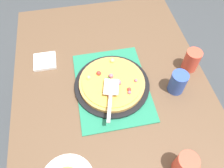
{
  "coord_description": "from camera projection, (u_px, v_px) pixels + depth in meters",
  "views": [
    {
      "loc": [
        -0.61,
        0.12,
        1.68
      ],
      "look_at": [
        0.0,
        0.0,
        0.77
      ],
      "focal_mm": 34.96,
      "sensor_mm": 36.0,
      "label": 1
    }
  ],
  "objects": [
    {
      "name": "cup_far",
      "position": [
        178.0,
        82.0,
        1.06
      ],
      "size": [
        0.08,
        0.08,
        0.12
      ],
      "primitive_type": "cylinder",
      "color": "#3351AD",
      "rests_on": "dining_table"
    },
    {
      "name": "dining_table",
      "position": [
        112.0,
        97.0,
        1.21
      ],
      "size": [
        1.4,
        1.0,
        0.75
      ],
      "color": "brown",
      "rests_on": "ground_plane"
    },
    {
      "name": "cup_corner",
      "position": [
        185.0,
        165.0,
        0.84
      ],
      "size": [
        0.08,
        0.08,
        0.12
      ],
      "primitive_type": "cylinder",
      "color": "#E04C38",
      "rests_on": "dining_table"
    },
    {
      "name": "pizza_pan",
      "position": [
        112.0,
        85.0,
        1.11
      ],
      "size": [
        0.38,
        0.38,
        0.01
      ],
      "primitive_type": "cylinder",
      "color": "black",
      "rests_on": "placemat"
    },
    {
      "name": "napkin_stack",
      "position": [
        45.0,
        61.0,
        1.2
      ],
      "size": [
        0.12,
        0.12,
        0.02
      ],
      "primitive_type": "cube",
      "color": "white",
      "rests_on": "dining_table"
    },
    {
      "name": "placemat",
      "position": [
        112.0,
        86.0,
        1.12
      ],
      "size": [
        0.48,
        0.36,
        0.01
      ],
      "primitive_type": "cube",
      "color": "#237F5B",
      "rests_on": "dining_table"
    },
    {
      "name": "pizza",
      "position": [
        112.0,
        82.0,
        1.09
      ],
      "size": [
        0.33,
        0.33,
        0.05
      ],
      "color": "tan",
      "rests_on": "pizza_pan"
    },
    {
      "name": "ground_plane",
      "position": [
        112.0,
        138.0,
        1.74
      ],
      "size": [
        8.0,
        8.0,
        0.0
      ],
      "primitive_type": "plane",
      "color": "#3D4247"
    },
    {
      "name": "pizza_server",
      "position": [
        111.0,
        95.0,
        1.0
      ],
      "size": [
        0.23,
        0.1,
        0.01
      ],
      "color": "silver",
      "rests_on": "pizza"
    },
    {
      "name": "cup_near",
      "position": [
        192.0,
        60.0,
        1.14
      ],
      "size": [
        0.08,
        0.08,
        0.12
      ],
      "primitive_type": "cylinder",
      "color": "#E04C38",
      "rests_on": "dining_table"
    }
  ]
}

